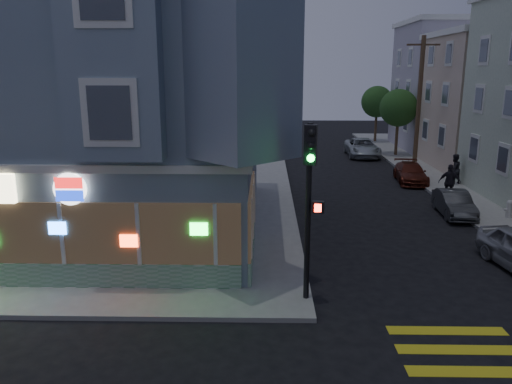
{
  "coord_description": "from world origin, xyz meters",
  "views": [
    {
      "loc": [
        1.56,
        -10.74,
        6.91
      ],
      "look_at": [
        1.21,
        6.63,
        2.65
      ],
      "focal_mm": 35.0,
      "sensor_mm": 36.0,
      "label": 1
    }
  ],
  "objects_px": {
    "street_tree_near": "(399,108)",
    "traffic_signal": "(310,184)",
    "pedestrian_a": "(454,169)",
    "pedestrian_b": "(450,183)",
    "parked_car_c": "(411,173)",
    "fire_hydrant": "(509,208)",
    "parked_car_b": "(454,204)",
    "utility_pole": "(419,102)",
    "street_tree_far": "(377,102)",
    "parked_car_d": "(362,148)"
  },
  "relations": [
    {
      "from": "utility_pole",
      "to": "pedestrian_a",
      "type": "relative_size",
      "value": 4.92
    },
    {
      "from": "pedestrian_a",
      "to": "parked_car_c",
      "type": "relative_size",
      "value": 0.44
    },
    {
      "from": "street_tree_far",
      "to": "pedestrian_b",
      "type": "distance_m",
      "value": 22.99
    },
    {
      "from": "parked_car_d",
      "to": "fire_hydrant",
      "type": "height_order",
      "value": "parked_car_d"
    },
    {
      "from": "parked_car_b",
      "to": "parked_car_c",
      "type": "bearing_deg",
      "value": 94.46
    },
    {
      "from": "pedestrian_a",
      "to": "parked_car_c",
      "type": "distance_m",
      "value": 2.56
    },
    {
      "from": "pedestrian_a",
      "to": "pedestrian_b",
      "type": "height_order",
      "value": "pedestrian_b"
    },
    {
      "from": "pedestrian_a",
      "to": "pedestrian_b",
      "type": "xyz_separation_m",
      "value": [
        -1.7,
        -4.03,
        0.06
      ]
    },
    {
      "from": "pedestrian_a",
      "to": "pedestrian_b",
      "type": "relative_size",
      "value": 0.94
    },
    {
      "from": "parked_car_c",
      "to": "fire_hydrant",
      "type": "bearing_deg",
      "value": -68.64
    },
    {
      "from": "street_tree_far",
      "to": "parked_car_d",
      "type": "height_order",
      "value": "street_tree_far"
    },
    {
      "from": "parked_car_b",
      "to": "pedestrian_a",
      "type": "bearing_deg",
      "value": 74.58
    },
    {
      "from": "pedestrian_b",
      "to": "traffic_signal",
      "type": "xyz_separation_m",
      "value": [
        -8.48,
        -12.02,
        2.63
      ]
    },
    {
      "from": "parked_car_c",
      "to": "utility_pole",
      "type": "bearing_deg",
      "value": 76.16
    },
    {
      "from": "parked_car_d",
      "to": "parked_car_b",
      "type": "bearing_deg",
      "value": -84.48
    },
    {
      "from": "parked_car_b",
      "to": "parked_car_c",
      "type": "height_order",
      "value": "parked_car_b"
    },
    {
      "from": "street_tree_near",
      "to": "parked_car_b",
      "type": "xyz_separation_m",
      "value": [
        -1.5,
        -17.21,
        -3.32
      ]
    },
    {
      "from": "street_tree_near",
      "to": "street_tree_far",
      "type": "height_order",
      "value": "same"
    },
    {
      "from": "pedestrian_a",
      "to": "fire_hydrant",
      "type": "relative_size",
      "value": 2.14
    },
    {
      "from": "pedestrian_b",
      "to": "parked_car_d",
      "type": "relative_size",
      "value": 0.37
    },
    {
      "from": "street_tree_near",
      "to": "street_tree_far",
      "type": "xyz_separation_m",
      "value": [
        0.0,
        8.0,
        0.0
      ]
    },
    {
      "from": "pedestrian_a",
      "to": "fire_hydrant",
      "type": "bearing_deg",
      "value": 68.07
    },
    {
      "from": "parked_car_c",
      "to": "parked_car_d",
      "type": "xyz_separation_m",
      "value": [
        -1.23,
        9.75,
        0.12
      ]
    },
    {
      "from": "pedestrian_a",
      "to": "traffic_signal",
      "type": "relative_size",
      "value": 0.34
    },
    {
      "from": "fire_hydrant",
      "to": "street_tree_near",
      "type": "bearing_deg",
      "value": 92.55
    },
    {
      "from": "utility_pole",
      "to": "street_tree_near",
      "type": "bearing_deg",
      "value": 88.09
    },
    {
      "from": "street_tree_far",
      "to": "parked_car_b",
      "type": "distance_m",
      "value": 25.47
    },
    {
      "from": "parked_car_d",
      "to": "fire_hydrant",
      "type": "bearing_deg",
      "value": -77.44
    },
    {
      "from": "pedestrian_a",
      "to": "parked_car_b",
      "type": "xyz_separation_m",
      "value": [
        -2.3,
        -6.44,
        -0.45
      ]
    },
    {
      "from": "street_tree_near",
      "to": "traffic_signal",
      "type": "bearing_deg",
      "value": -109.28
    },
    {
      "from": "pedestrian_b",
      "to": "fire_hydrant",
      "type": "relative_size",
      "value": 2.27
    },
    {
      "from": "pedestrian_b",
      "to": "fire_hydrant",
      "type": "bearing_deg",
      "value": 140.88
    },
    {
      "from": "parked_car_d",
      "to": "traffic_signal",
      "type": "bearing_deg",
      "value": -102.58
    },
    {
      "from": "pedestrian_b",
      "to": "parked_car_d",
      "type": "height_order",
      "value": "pedestrian_b"
    },
    {
      "from": "utility_pole",
      "to": "street_tree_far",
      "type": "height_order",
      "value": "utility_pole"
    },
    {
      "from": "street_tree_near",
      "to": "parked_car_b",
      "type": "distance_m",
      "value": 17.59
    },
    {
      "from": "parked_car_d",
      "to": "pedestrian_a",
      "type": "bearing_deg",
      "value": -70.3
    },
    {
      "from": "street_tree_near",
      "to": "parked_car_d",
      "type": "height_order",
      "value": "street_tree_near"
    },
    {
      "from": "pedestrian_a",
      "to": "fire_hydrant",
      "type": "distance_m",
      "value": 7.21
    },
    {
      "from": "utility_pole",
      "to": "parked_car_b",
      "type": "distance_m",
      "value": 12.04
    },
    {
      "from": "utility_pole",
      "to": "street_tree_near",
      "type": "xyz_separation_m",
      "value": [
        0.2,
        6.0,
        -0.86
      ]
    },
    {
      "from": "parked_car_d",
      "to": "pedestrian_b",
      "type": "bearing_deg",
      "value": -81.49
    },
    {
      "from": "parked_car_c",
      "to": "fire_hydrant",
      "type": "relative_size",
      "value": 4.92
    },
    {
      "from": "street_tree_near",
      "to": "traffic_signal",
      "type": "relative_size",
      "value": 1.0
    },
    {
      "from": "street_tree_far",
      "to": "utility_pole",
      "type": "bearing_deg",
      "value": -90.82
    },
    {
      "from": "utility_pole",
      "to": "pedestrian_a",
      "type": "bearing_deg",
      "value": -78.16
    },
    {
      "from": "utility_pole",
      "to": "traffic_signal",
      "type": "relative_size",
      "value": 1.69
    },
    {
      "from": "utility_pole",
      "to": "parked_car_c",
      "type": "bearing_deg",
      "value": -109.27
    },
    {
      "from": "street_tree_far",
      "to": "traffic_signal",
      "type": "height_order",
      "value": "traffic_signal"
    },
    {
      "from": "pedestrian_a",
      "to": "parked_car_b",
      "type": "distance_m",
      "value": 6.86
    }
  ]
}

